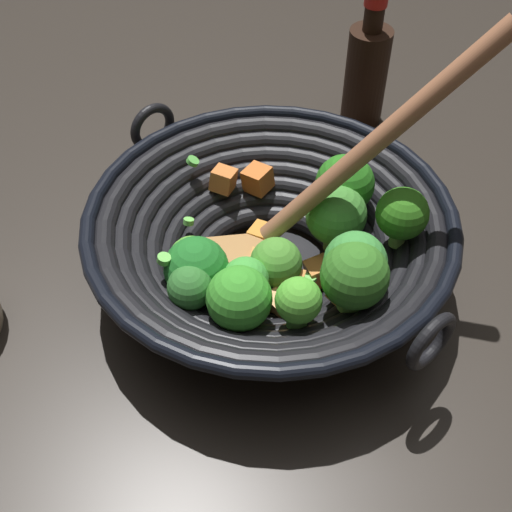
% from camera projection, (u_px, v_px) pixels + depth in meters
% --- Properties ---
extents(ground_plane, '(4.00, 4.00, 0.00)m').
position_uv_depth(ground_plane, '(269.00, 279.00, 0.67)').
color(ground_plane, '#28231E').
extents(wok, '(0.36, 0.38, 0.27)m').
position_uv_depth(wok, '(274.00, 239.00, 0.62)').
color(wok, black).
rests_on(wok, ground).
extents(soy_sauce_bottle, '(0.05, 0.05, 0.17)m').
position_uv_depth(soy_sauce_bottle, '(366.00, 72.00, 0.81)').
color(soy_sauce_bottle, black).
rests_on(soy_sauce_bottle, ground).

